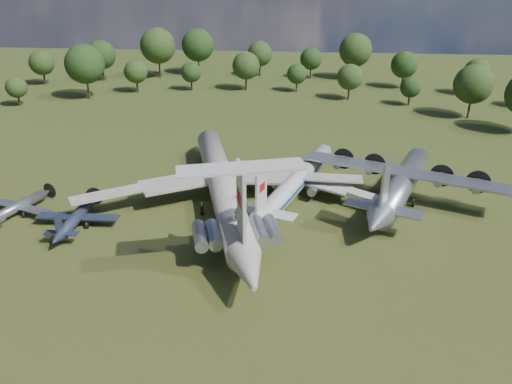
# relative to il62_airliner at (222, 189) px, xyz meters

# --- Properties ---
(ground) EXTENTS (300.00, 300.00, 0.00)m
(ground) POSITION_rel_il62_airliner_xyz_m (-4.83, -2.02, -2.87)
(ground) COLOR #244316
(ground) RESTS_ON ground
(il62_airliner) EXTENTS (59.27, 68.61, 5.75)m
(il62_airliner) POSITION_rel_il62_airliner_xyz_m (0.00, 0.00, 0.00)
(il62_airliner) COLOR silver
(il62_airliner) RESTS_ON ground
(tu104_jet) EXTENTS (42.68, 49.15, 4.14)m
(tu104_jet) POSITION_rel_il62_airliner_xyz_m (11.37, 4.65, -0.80)
(tu104_jet) COLOR silver
(tu104_jet) RESTS_ON ground
(an12_transport) EXTENTS (44.60, 46.73, 4.86)m
(an12_transport) POSITION_rel_il62_airliner_xyz_m (27.89, 4.33, -0.44)
(an12_transport) COLOR gray
(an12_transport) RESTS_ON ground
(small_prop_west) EXTENTS (12.22, 16.46, 2.38)m
(small_prop_west) POSITION_rel_il62_airliner_xyz_m (-19.79, -8.61, -1.68)
(small_prop_west) COLOR black
(small_prop_west) RESTS_ON ground
(small_prop_northwest) EXTENTS (14.82, 17.23, 2.14)m
(small_prop_northwest) POSITION_rel_il62_airliner_xyz_m (-30.14, -5.87, -1.81)
(small_prop_northwest) COLOR #A4A7AC
(small_prop_northwest) RESTS_ON ground
(person_on_il62) EXTENTS (0.79, 0.62, 1.93)m
(person_on_il62) POSITION_rel_il62_airliner_xyz_m (4.36, -15.49, 3.84)
(person_on_il62) COLOR olive
(person_on_il62) RESTS_ON il62_airliner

